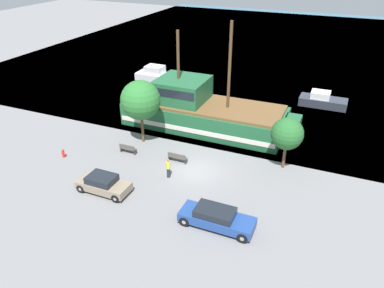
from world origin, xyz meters
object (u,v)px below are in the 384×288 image
Objects in this scene: fire_hydrant at (63,153)px; bench_promenade_west at (177,157)px; moored_boat_outer at (322,101)px; bench_promenade_east at (128,149)px; moored_boat_dockside at (157,75)px; parked_car_curb_mid at (216,218)px; parked_car_curb_front at (103,184)px; pirate_ship at (202,111)px; pedestrian_walking_near at (168,168)px.

fire_hydrant is 0.47× the size of bench_promenade_west.
fire_hydrant is at bearing -132.70° from moored_boat_outer.
bench_promenade_east is (4.73, 2.81, 0.02)m from fire_hydrant.
bench_promenade_east is 4.65m from bench_promenade_west.
moored_boat_dockside is 21.44m from fire_hydrant.
fire_hydrant is 5.50m from bench_promenade_east.
moored_boat_dockside is 3.57× the size of bench_promenade_west.
parked_car_curb_mid reaches higher than fire_hydrant.
moored_boat_outer is at bearing 51.20° from bench_promenade_east.
parked_car_curb_front is 2.41× the size of bench_promenade_west.
parked_car_curb_mid is at bearing -54.81° from moored_boat_dockside.
bench_promenade_west is at bearing 4.32° from bench_promenade_east.
moored_boat_outer is 20.17m from bench_promenade_west.
moored_boat_outer is at bearing 61.15° from parked_car_curb_front.
pedestrian_walking_near is at bearing -83.55° from pirate_ship.
pirate_ship is 13.62m from parked_car_curb_front.
moored_boat_outer is 3.43× the size of bench_promenade_east.
moored_boat_dockside is 3.60× the size of pedestrian_walking_near.
moored_boat_outer is 23.06m from bench_promenade_east.
pirate_ship is 4.33× the size of parked_car_curb_front.
pedestrian_walking_near is (11.85, -20.54, 0.10)m from moored_boat_dockside.
parked_car_curb_mid is 2.98× the size of bench_promenade_west.
parked_car_curb_mid reaches higher than bench_promenade_east.
parked_car_curb_mid is (6.55, -13.72, -0.97)m from pirate_ship.
parked_car_curb_front is 9.01m from parked_car_curb_mid.
pirate_ship reaches higher than bench_promenade_west.
pedestrian_walking_near is at bearing -22.09° from bench_promenade_east.
fire_hydrant is at bearing -84.27° from moored_boat_dockside.
moored_boat_outer is at bearing 44.19° from pirate_ship.
parked_car_curb_mid is 8.62m from bench_promenade_west.
bench_promenade_east is (-14.45, -17.97, -0.21)m from moored_boat_outer.
moored_boat_dockside reaches higher than bench_promenade_west.
bench_promenade_west is at bearing 18.66° from fire_hydrant.
moored_boat_dockside is 30.02m from parked_car_curb_mid.
bench_promenade_west is (-9.81, -17.62, -0.20)m from moored_boat_outer.
parked_car_curb_front is at bearing -24.82° from fire_hydrant.
bench_promenade_west is (11.51, -18.17, -0.28)m from moored_boat_dockside.
pirate_ship is 22.41× the size of fire_hydrant.
bench_promenade_east is at bearing 30.73° from fire_hydrant.
pirate_ship is 11.42× the size of bench_promenade_east.
parked_car_curb_front is 5.09m from pedestrian_walking_near.
bench_promenade_east is 0.91× the size of bench_promenade_west.
parked_car_curb_front is (8.30, -24.18, -0.05)m from moored_boat_dockside.
moored_boat_outer reaches higher than pedestrian_walking_near.
fire_hydrant is at bearing -129.32° from pirate_ship.
pirate_ship is 10.51× the size of pedestrian_walking_near.
parked_car_curb_front reaches higher than fire_hydrant.
moored_boat_dockside is 23.71m from pedestrian_walking_near.
bench_promenade_west is (3.21, 6.01, -0.23)m from parked_car_curb_front.
parked_car_curb_front reaches higher than bench_promenade_east.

